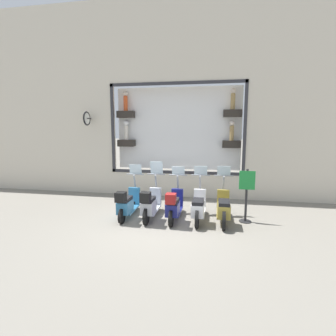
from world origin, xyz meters
TOP-DOWN VIEW (x-y plane):
  - ground_plane at (0.00, 0.00)m, footprint 120.00×120.00m
  - building_facade at (3.60, 0.00)m, footprint 1.20×36.00m
  - scooter_olive_0 at (0.67, -1.84)m, footprint 1.81×0.61m
  - scooter_white_1 at (0.67, -1.11)m, footprint 1.80×0.60m
  - scooter_navy_2 at (0.60, -0.38)m, footprint 1.80×0.60m
  - scooter_silver_3 at (0.61, 0.35)m, footprint 1.80×0.60m
  - scooter_teal_4 at (0.60, 1.08)m, footprint 1.79×0.60m
  - shop_sign_post at (0.88, -2.49)m, footprint 0.36×0.45m

SIDE VIEW (x-z plane):
  - ground_plane at x=0.00m, z-range 0.00..0.00m
  - scooter_white_1 at x=0.67m, z-range -0.35..1.22m
  - scooter_olive_0 at x=0.67m, z-range -0.35..1.23m
  - scooter_teal_4 at x=0.60m, z-range -0.32..1.23m
  - scooter_navy_2 at x=0.60m, z-range -0.30..1.23m
  - scooter_silver_3 at x=0.61m, z-range -0.37..1.31m
  - shop_sign_post at x=0.88m, z-range 0.06..1.65m
  - building_facade at x=3.60m, z-range 0.07..7.76m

